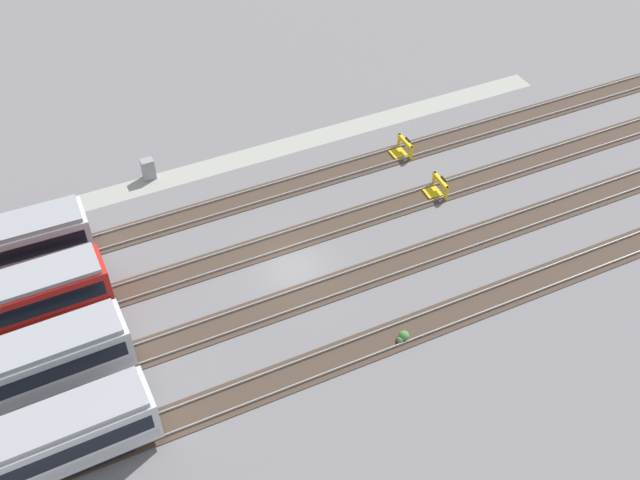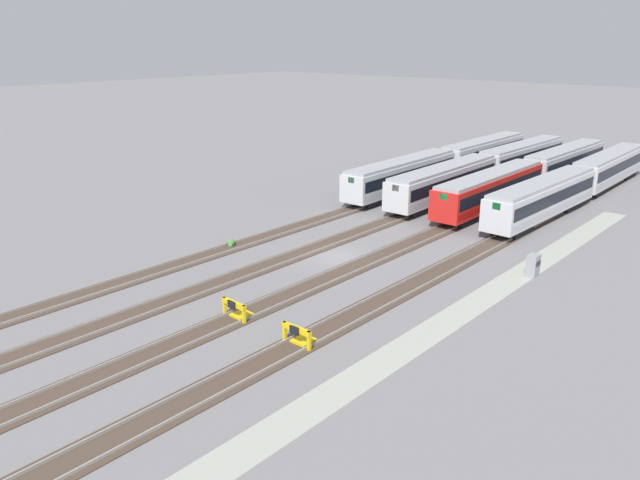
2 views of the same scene
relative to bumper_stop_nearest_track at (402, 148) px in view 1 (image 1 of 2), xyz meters
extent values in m
plane|color=slate|center=(12.32, 7.63, -0.51)|extent=(400.00, 400.00, 0.00)
cube|color=#9E9E93|center=(12.32, -4.58, -0.51)|extent=(54.00, 2.00, 0.01)
cube|color=#47382D|center=(12.32, 0.00, -0.48)|extent=(90.00, 2.24, 0.06)
cube|color=gray|center=(12.32, 0.72, -0.38)|extent=(90.00, 0.07, 0.15)
cube|color=gray|center=(12.32, -0.72, -0.38)|extent=(90.00, 0.07, 0.15)
cube|color=#47382D|center=(12.32, 5.09, -0.48)|extent=(90.00, 2.24, 0.06)
cube|color=gray|center=(12.32, 5.80, -0.38)|extent=(90.00, 0.07, 0.15)
cube|color=gray|center=(12.32, 4.37, -0.38)|extent=(90.00, 0.07, 0.15)
cube|color=#47382D|center=(12.32, 10.17, -0.48)|extent=(90.00, 2.24, 0.06)
cube|color=gray|center=(12.32, 10.89, -0.38)|extent=(90.00, 0.07, 0.15)
cube|color=gray|center=(12.32, 9.46, -0.38)|extent=(90.00, 0.07, 0.15)
cube|color=#47382D|center=(12.32, 15.26, -0.48)|extent=(90.00, 2.24, 0.06)
cube|color=gray|center=(12.32, 15.98, -0.38)|extent=(90.00, 0.07, 0.15)
cube|color=gray|center=(12.32, 14.54, -0.38)|extent=(90.00, 0.07, 0.15)
cube|color=#1E843D|center=(23.49, 15.00, 2.54)|extent=(0.10, 0.70, 0.56)
cube|color=black|center=(26.87, 15.09, -0.16)|extent=(3.66, 2.33, 0.70)
cube|color=#1E843D|center=(23.49, 0.18, 2.54)|extent=(0.10, 0.70, 0.56)
cube|color=black|center=(26.87, 0.10, -0.16)|extent=(3.65, 2.32, 0.70)
cube|color=#1E843D|center=(23.49, 9.93, 2.54)|extent=(0.10, 0.70, 0.56)
cube|color=black|center=(26.87, 10.01, -0.16)|extent=(3.65, 2.33, 0.70)
cube|color=#1E843D|center=(23.49, 5.01, 2.54)|extent=(0.09, 0.70, 0.56)
cube|color=black|center=(26.87, 5.04, -0.16)|extent=(3.62, 2.27, 0.70)
cube|color=gold|center=(-0.24, 0.90, 0.06)|extent=(0.18, 0.18, 1.15)
cube|color=gold|center=(-0.24, -0.90, 0.06)|extent=(0.18, 0.18, 1.15)
cube|color=gold|center=(-0.24, 0.00, 0.49)|extent=(0.25, 2.00, 0.30)
cube|color=gold|center=(0.31, 0.00, -0.42)|extent=(1.10, 1.08, 0.18)
cube|color=black|center=(-0.42, 0.00, 0.49)|extent=(0.12, 0.60, 0.44)
cube|color=gold|center=(-0.15, 5.99, 0.06)|extent=(0.19, 0.19, 1.15)
cube|color=gold|center=(-0.24, 4.19, 0.06)|extent=(0.19, 0.19, 1.15)
cube|color=gold|center=(-0.19, 5.09, 0.49)|extent=(0.34, 2.01, 0.30)
cube|color=gold|center=(0.35, 5.06, -0.42)|extent=(1.15, 1.13, 0.18)
cube|color=black|center=(-0.37, 5.10, 0.49)|extent=(0.15, 0.61, 0.44)
cube|color=gray|center=(18.15, -5.34, 0.29)|extent=(0.90, 0.70, 1.60)
cube|color=#333338|center=(18.15, -5.70, 0.53)|extent=(0.70, 0.04, 0.36)
sphere|color=#4C7F3D|center=(8.78, 15.63, -0.23)|extent=(0.64, 0.64, 0.64)
sphere|color=#4C7F3D|center=(9.08, 15.75, -0.33)|extent=(0.44, 0.44, 0.44)
sphere|color=#4C7F3D|center=(8.56, 15.45, -0.37)|extent=(0.36, 0.36, 0.36)
camera|label=1|loc=(24.98, 38.54, 34.21)|focal=42.00mm
camera|label=2|loc=(-22.29, -20.84, 15.33)|focal=35.00mm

